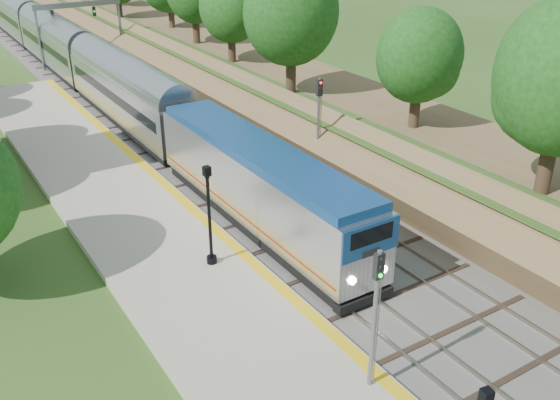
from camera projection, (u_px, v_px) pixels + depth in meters
trackbed at (67, 56)px, 66.07m from camera, size 9.50×170.00×0.28m
platform at (168, 255)px, 29.12m from camera, size 6.40×68.00×0.38m
yellow_stripe at (222, 236)px, 30.40m from camera, size 0.55×68.00×0.01m
embankment at (140, 30)px, 69.25m from camera, size 10.64×170.00×11.70m
signal_gantry at (79, 17)px, 60.41m from camera, size 8.40×0.38×6.20m
train at (59, 48)px, 59.94m from camera, size 2.85×95.02×4.19m
lamppost_far at (210, 221)px, 27.25m from camera, size 0.47×0.47×4.71m
signal_platform at (376, 306)px, 19.74m from camera, size 0.31×0.24×5.24m
signal_farside at (319, 117)px, 36.11m from camera, size 0.33×0.26×5.98m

